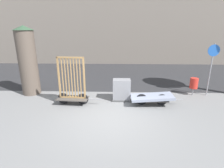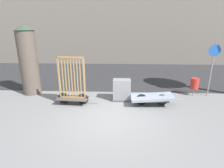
{
  "view_description": "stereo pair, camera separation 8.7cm",
  "coord_description": "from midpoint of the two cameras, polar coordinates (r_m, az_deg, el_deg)",
  "views": [
    {
      "loc": [
        0.24,
        -6.18,
        3.41
      ],
      "look_at": [
        0.0,
        1.44,
        1.02
      ],
      "focal_mm": 28.0,
      "sensor_mm": 36.0,
      "label": 1
    },
    {
      "loc": [
        0.33,
        -6.18,
        3.41
      ],
      "look_at": [
        0.0,
        1.44,
        1.02
      ],
      "focal_mm": 28.0,
      "sensor_mm": 36.0,
      "label": 2
    }
  ],
  "objects": [
    {
      "name": "bike_cart_with_bedframe",
      "position": [
        8.35,
        -12.49,
        -1.54
      ],
      "size": [
        2.17,
        0.77,
        2.26
      ],
      "rotation": [
        0.0,
        0.0,
        -0.07
      ],
      "color": "#4C4742",
      "rests_on": "ground_plane"
    },
    {
      "name": "sign_post",
      "position": [
        10.31,
        30.23,
        6.08
      ],
      "size": [
        0.59,
        0.06,
        2.75
      ],
      "color": "gray",
      "rests_on": "ground_plane"
    },
    {
      "name": "ground_plane",
      "position": [
        7.06,
        -0.15,
        -11.45
      ],
      "size": [
        60.0,
        60.0,
        0.0
      ],
      "primitive_type": "plane",
      "color": "slate"
    },
    {
      "name": "advertising_column",
      "position": [
        10.31,
        -25.41,
        6.95
      ],
      "size": [
        1.05,
        1.05,
        3.61
      ],
      "color": "brown",
      "rests_on": "ground_plane"
    },
    {
      "name": "bike_cart_with_mattress",
      "position": [
        8.35,
        13.18,
        -4.36
      ],
      "size": [
        2.4,
        0.88,
        0.54
      ],
      "rotation": [
        0.0,
        0.0,
        0.0
      ],
      "color": "#4C4742",
      "rests_on": "ground_plane"
    },
    {
      "name": "trash_bin",
      "position": [
        10.24,
        25.58,
        0.14
      ],
      "size": [
        0.41,
        0.41,
        0.95
      ],
      "color": "gray",
      "rests_on": "ground_plane"
    },
    {
      "name": "road_strip",
      "position": [
        13.97,
        1.22,
        3.31
      ],
      "size": [
        56.0,
        8.39,
        0.01
      ],
      "color": "#2D2D30",
      "rests_on": "ground_plane"
    },
    {
      "name": "utility_cabinet",
      "position": [
        8.69,
        3.47,
        -2.2
      ],
      "size": [
        0.92,
        0.58,
        1.07
      ],
      "color": "#4C4C4C",
      "rests_on": "ground_plane"
    }
  ]
}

